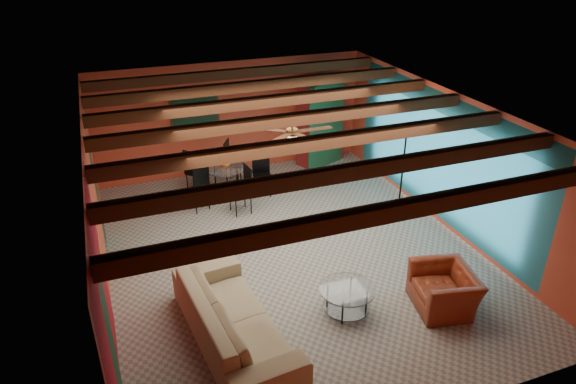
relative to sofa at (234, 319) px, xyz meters
name	(u,v)px	position (x,y,z in m)	size (l,w,h in m)	color
room	(290,130)	(1.61, 2.02, 1.96)	(6.52, 8.01, 2.71)	gray
sofa	(234,319)	(0.00, 0.00, 0.00)	(2.74, 1.07, 0.80)	#978361
armchair	(444,289)	(3.29, -0.39, -0.07)	(1.00, 0.87, 0.65)	maroon
coffee_table	(347,300)	(1.80, 0.03, -0.18)	(0.86, 0.86, 0.44)	white
dining_table	(226,176)	(1.05, 4.50, 0.11)	(1.98, 1.98, 1.03)	white
armoire	(321,123)	(3.81, 5.61, 0.64)	(1.18, 0.58, 2.08)	maroon
floor_lamp	(402,171)	(4.25, 2.51, 0.58)	(0.40, 0.40, 1.95)	black
ceiling_fan	(292,132)	(1.61, 1.91, 1.96)	(1.50, 1.50, 0.44)	#472614
painting	(194,110)	(0.71, 5.87, 1.25)	(1.05, 0.03, 0.65)	black
potted_plant	(323,73)	(3.81, 5.61, 1.92)	(0.43, 0.37, 0.48)	#26661E
vase	(225,150)	(1.05, 4.50, 0.73)	(0.20, 0.20, 0.20)	orange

